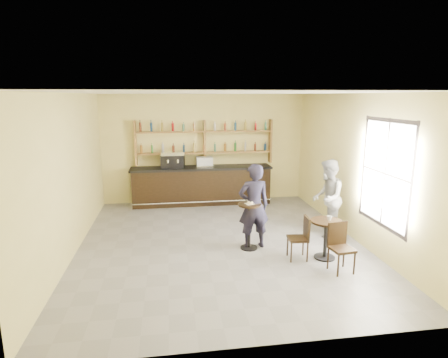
{
  "coord_description": "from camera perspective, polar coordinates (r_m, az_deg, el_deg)",
  "views": [
    {
      "loc": [
        -1.04,
        -7.61,
        3.13
      ],
      "look_at": [
        0.2,
        0.8,
        1.25
      ],
      "focal_mm": 30.0,
      "sensor_mm": 36.0,
      "label": 1
    }
  ],
  "objects": [
    {
      "name": "man_main",
      "position": [
        7.82,
        4.54,
        -4.14
      ],
      "size": [
        0.69,
        0.48,
        1.8
      ],
      "primitive_type": "imported",
      "rotation": [
        0.0,
        0.0,
        3.22
      ],
      "color": "black",
      "rests_on": "floor"
    },
    {
      "name": "chair_south",
      "position": [
        7.18,
        17.53,
        -10.06
      ],
      "size": [
        0.44,
        0.44,
        0.9
      ],
      "primitive_type": null,
      "rotation": [
        0.0,
        0.0,
        0.14
      ],
      "color": "black",
      "rests_on": "floor"
    },
    {
      "name": "wall_back",
      "position": [
        11.26,
        -3.03,
        4.65
      ],
      "size": [
        7.0,
        0.0,
        7.0
      ],
      "primitive_type": "plane",
      "rotation": [
        1.57,
        0.0,
        0.0
      ],
      "color": "#EDDF87",
      "rests_on": "floor"
    },
    {
      "name": "cup_pedestal",
      "position": [
        7.82,
        4.77,
        -3.2
      ],
      "size": [
        0.15,
        0.15,
        0.1
      ],
      "primitive_type": "imported",
      "rotation": [
        0.0,
        0.0,
        -0.24
      ],
      "color": "white",
      "rests_on": "pedestal_table"
    },
    {
      "name": "donut",
      "position": [
        7.69,
        4.01,
        -3.63
      ],
      "size": [
        0.16,
        0.16,
        0.04
      ],
      "primitive_type": "torus",
      "rotation": [
        0.0,
        0.0,
        -0.37
      ],
      "color": "#DDAD51",
      "rests_on": "napkin"
    },
    {
      "name": "pastry_case",
      "position": [
        10.97,
        -2.99,
        2.62
      ],
      "size": [
        0.53,
        0.45,
        0.29
      ],
      "primitive_type": null,
      "rotation": [
        0.0,
        0.0,
        0.15
      ],
      "color": "silver",
      "rests_on": "bar_counter"
    },
    {
      "name": "window_pane",
      "position": [
        7.71,
        23.37,
        0.74
      ],
      "size": [
        0.0,
        2.0,
        2.0
      ],
      "primitive_type": "plane",
      "rotation": [
        1.57,
        0.0,
        -1.57
      ],
      "color": "white",
      "rests_on": "wall_right"
    },
    {
      "name": "espresso_machine",
      "position": [
        10.9,
        -7.81,
        2.94
      ],
      "size": [
        0.71,
        0.51,
        0.47
      ],
      "primitive_type": null,
      "rotation": [
        0.0,
        0.0,
        -0.14
      ],
      "color": "black",
      "rests_on": "bar_counter"
    },
    {
      "name": "liquor_bottles",
      "position": [
        11.09,
        -2.98,
        6.51
      ],
      "size": [
        3.68,
        0.1,
        1.0
      ],
      "primitive_type": null,
      "color": "#8C5919",
      "rests_on": "shelf_unit"
    },
    {
      "name": "patron_second",
      "position": [
        8.79,
        15.46,
        -2.8
      ],
      "size": [
        0.98,
        1.07,
        1.77
      ],
      "primitive_type": "imported",
      "rotation": [
        0.0,
        0.0,
        -2.04
      ],
      "color": "gray",
      "rests_on": "floor"
    },
    {
      "name": "wall_right",
      "position": [
        8.75,
        19.28,
        1.7
      ],
      "size": [
        0.0,
        7.0,
        7.0
      ],
      "primitive_type": "plane",
      "rotation": [
        1.57,
        0.0,
        -1.57
      ],
      "color": "#EDDF87",
      "rests_on": "floor"
    },
    {
      "name": "cafe_table",
      "position": [
        7.69,
        15.21,
        -8.87
      ],
      "size": [
        0.65,
        0.65,
        0.78
      ],
      "primitive_type": null,
      "rotation": [
        0.0,
        0.0,
        -0.05
      ],
      "color": "black",
      "rests_on": "floor"
    },
    {
      "name": "pedestal_table",
      "position": [
        7.86,
        3.86,
        -7.21
      ],
      "size": [
        0.58,
        0.58,
        0.97
      ],
      "primitive_type": null,
      "rotation": [
        0.0,
        0.0,
        0.26
      ],
      "color": "black",
      "rests_on": "floor"
    },
    {
      "name": "bar_counter",
      "position": [
        11.1,
        -3.43,
        -0.96
      ],
      "size": [
        4.11,
        0.8,
        1.11
      ],
      "primitive_type": null,
      "color": "black",
      "rests_on": "floor"
    },
    {
      "name": "wall_front",
      "position": [
        4.5,
        5.53,
        -7.46
      ],
      "size": [
        7.0,
        0.0,
        7.0
      ],
      "primitive_type": "plane",
      "rotation": [
        -1.57,
        0.0,
        0.0
      ],
      "color": "#EDDF87",
      "rests_on": "floor"
    },
    {
      "name": "ceiling",
      "position": [
        7.68,
        -0.62,
        12.99
      ],
      "size": [
        7.0,
        7.0,
        0.0
      ],
      "primitive_type": "plane",
      "rotation": [
        3.14,
        0.0,
        0.0
      ],
      "color": "white",
      "rests_on": "wall_back"
    },
    {
      "name": "wall_left",
      "position": [
        8.0,
        -22.4,
        0.5
      ],
      "size": [
        0.0,
        7.0,
        7.0
      ],
      "primitive_type": "plane",
      "rotation": [
        1.57,
        0.0,
        1.57
      ],
      "color": "#EDDF87",
      "rests_on": "floor"
    },
    {
      "name": "window_frame",
      "position": [
        7.7,
        23.33,
        0.74
      ],
      "size": [
        0.04,
        1.7,
        2.1
      ],
      "primitive_type": null,
      "color": "black",
      "rests_on": "wall_right"
    },
    {
      "name": "napkin",
      "position": [
        7.71,
        3.91,
        -3.79
      ],
      "size": [
        0.21,
        0.21,
        0.0
      ],
      "primitive_type": "cube",
      "rotation": [
        0.0,
        0.0,
        0.29
      ],
      "color": "white",
      "rests_on": "pedestal_table"
    },
    {
      "name": "floor",
      "position": [
        8.29,
        -0.57,
        -9.71
      ],
      "size": [
        7.0,
        7.0,
        0.0
      ],
      "primitive_type": "plane",
      "color": "slate",
      "rests_on": "ground"
    },
    {
      "name": "chair_west",
      "position": [
        7.52,
        11.18,
        -8.82
      ],
      "size": [
        0.4,
        0.4,
        0.86
      ],
      "primitive_type": null,
      "rotation": [
        0.0,
        0.0,
        -1.66
      ],
      "color": "black",
      "rests_on": "floor"
    },
    {
      "name": "shelf_unit",
      "position": [
        11.1,
        -2.97,
        5.63
      ],
      "size": [
        4.0,
        0.26,
        1.4
      ],
      "primitive_type": null,
      "color": "brown",
      "rests_on": "wall_back"
    },
    {
      "name": "cup_cafe",
      "position": [
        7.56,
        15.75,
        -5.77
      ],
      "size": [
        0.11,
        0.11,
        0.09
      ],
      "primitive_type": "imported",
      "rotation": [
        0.0,
        0.0,
        0.25
      ],
      "color": "white",
      "rests_on": "cafe_table"
    }
  ]
}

